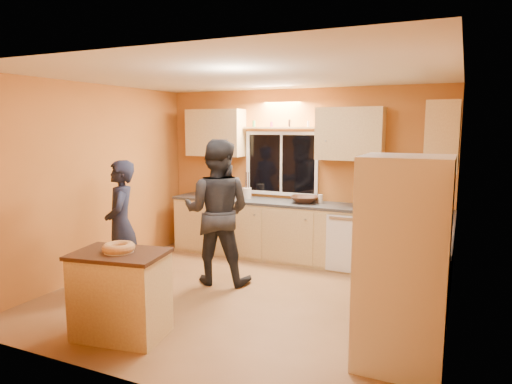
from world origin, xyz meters
The scene contains 14 objects.
ground centered at (0.00, 0.00, 0.00)m, with size 4.50×4.50×0.00m, color brown.
room_shell centered at (0.12, 0.41, 1.62)m, with size 4.54×4.04×2.61m.
back_counter centered at (0.01, 1.70, 0.45)m, with size 4.23×0.62×0.90m.
right_counter centered at (1.95, 0.50, 0.45)m, with size 0.62×1.84×0.90m.
refrigerator centered at (1.89, -0.80, 0.90)m, with size 0.72×0.70×1.80m, color silver.
island centered at (-0.64, -1.38, 0.43)m, with size 0.96×0.73×0.84m.
bundt_pastry centered at (-0.64, -1.38, 0.89)m, with size 0.31×0.31×0.09m, color tan.
person_left centered at (-1.56, -0.30, 0.81)m, with size 0.59×0.39×1.62m, color black.
person_center centered at (-0.56, 0.38, 0.94)m, with size 0.91×0.71×1.87m, color black.
person_right centered at (1.50, 0.07, 0.78)m, with size 0.91×0.38×1.56m, color #2D311F.
mixing_bowl centered at (0.17, 1.72, 0.95)m, with size 0.41×0.41×0.10m, color black.
utensil_crock centered at (-0.78, 1.72, 0.99)m, with size 0.14×0.14×0.17m, color beige.
potted_plant centered at (1.92, -0.09, 1.03)m, with size 0.24×0.21×0.27m, color gray.
red_box centered at (1.91, 0.40, 0.94)m, with size 0.16×0.12×0.07m, color #AC1A34.
Camera 1 is at (2.31, -4.68, 2.04)m, focal length 32.00 mm.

